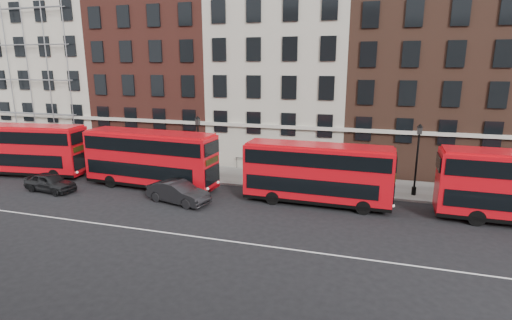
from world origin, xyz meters
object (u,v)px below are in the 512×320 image
(bus_b, at_px, (150,158))
(bus_c, at_px, (317,172))
(car_rear, at_px, (50,182))
(bus_a, at_px, (25,149))
(car_front, at_px, (178,192))

(bus_b, distance_m, bus_c, 13.11)
(bus_c, relative_size, car_rear, 2.41)
(bus_a, xyz_separation_m, car_front, (16.15, -2.60, -1.63))
(bus_b, xyz_separation_m, bus_c, (13.11, -0.00, -0.13))
(bus_b, height_order, bus_c, bus_b)
(car_rear, bearing_deg, bus_c, -75.01)
(bus_a, distance_m, bus_c, 25.53)
(bus_c, bearing_deg, car_front, -163.35)
(bus_a, height_order, bus_c, bus_a)
(bus_c, height_order, car_front, bus_c)
(bus_a, bearing_deg, car_rear, -36.76)
(car_front, bearing_deg, bus_c, -60.60)
(car_rear, distance_m, car_front, 10.71)
(bus_b, distance_m, car_rear, 7.83)
(bus_a, bearing_deg, car_front, -16.10)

